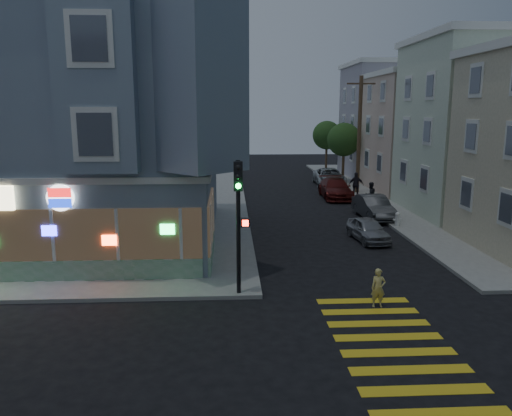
{
  "coord_description": "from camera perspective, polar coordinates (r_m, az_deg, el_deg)",
  "views": [
    {
      "loc": [
        1.88,
        -14.68,
        6.61
      ],
      "look_at": [
        2.95,
        5.29,
        2.65
      ],
      "focal_mm": 35.0,
      "sensor_mm": 36.0,
      "label": 1
    }
  ],
  "objects": [
    {
      "name": "street_tree_far",
      "position": [
        53.75,
        8.1,
        8.23
      ],
      "size": [
        3.0,
        3.0,
        5.3
      ],
      "color": "#4C3826",
      "rests_on": "sidewalk_ne"
    },
    {
      "name": "pedestrian_a",
      "position": [
        34.28,
        12.94,
        1.49
      ],
      "size": [
        1.0,
        0.89,
        1.7
      ],
      "primitive_type": "imported",
      "rotation": [
        0.0,
        0.0,
        3.5
      ],
      "color": "black",
      "rests_on": "sidewalk_ne"
    },
    {
      "name": "fire_hydrant",
      "position": [
        29.21,
        15.83,
        -1.18
      ],
      "size": [
        0.46,
        0.26,
        0.79
      ],
      "color": "white",
      "rests_on": "sidewalk_ne"
    },
    {
      "name": "street_tree_near",
      "position": [
        45.93,
        10.02,
        7.69
      ],
      "size": [
        3.0,
        3.0,
        5.3
      ],
      "color": "#4C3826",
      "rests_on": "sidewalk_ne"
    },
    {
      "name": "utility_pole",
      "position": [
        40.02,
        11.72,
        8.37
      ],
      "size": [
        2.2,
        0.3,
        9.0
      ],
      "color": "#4C3826",
      "rests_on": "sidewalk_ne"
    },
    {
      "name": "row_house_c",
      "position": [
        43.46,
        21.07,
        7.87
      ],
      "size": [
        12.0,
        8.6,
        9.0
      ],
      "primitive_type": "cube",
      "color": "#C4A897",
      "rests_on": "sidewalk_ne"
    },
    {
      "name": "parked_car_b",
      "position": [
        31.45,
        13.28,
        0.09
      ],
      "size": [
        1.75,
        4.43,
        1.44
      ],
      "primitive_type": "imported",
      "rotation": [
        0.0,
        0.0,
        0.05
      ],
      "color": "#3A3D40",
      "rests_on": "ground"
    },
    {
      "name": "row_house_d",
      "position": [
        51.79,
        17.07,
        9.37
      ],
      "size": [
        12.0,
        8.6,
        10.5
      ],
      "primitive_type": "cube",
      "color": "#938C9A",
      "rests_on": "sidewalk_ne"
    },
    {
      "name": "pedestrian_b",
      "position": [
        37.92,
        11.37,
        2.61
      ],
      "size": [
        1.15,
        0.59,
        1.89
      ],
      "primitive_type": "imported",
      "rotation": [
        0.0,
        0.0,
        3.02
      ],
      "color": "black",
      "rests_on": "sidewalk_ne"
    },
    {
      "name": "sidewalk_nw",
      "position": [
        41.22,
        -24.93,
        1.02
      ],
      "size": [
        33.0,
        42.0,
        0.15
      ],
      "primitive_type": "cube",
      "color": "gray",
      "rests_on": "ground"
    },
    {
      "name": "corner_building",
      "position": [
        26.86,
        -20.37,
        8.81
      ],
      "size": [
        14.6,
        14.6,
        11.4
      ],
      "color": "slate",
      "rests_on": "sidewalk_nw"
    },
    {
      "name": "traffic_signal",
      "position": [
        17.17,
        -1.98,
        0.32
      ],
      "size": [
        0.54,
        0.53,
        4.77
      ],
      "rotation": [
        0.0,
        0.0,
        -0.0
      ],
      "color": "black",
      "rests_on": "sidewalk_nw"
    },
    {
      "name": "row_house_b",
      "position": [
        35.4,
        27.08,
        8.03
      ],
      "size": [
        12.0,
        8.6,
        10.5
      ],
      "primitive_type": "cube",
      "color": "beige",
      "rests_on": "sidewalk_ne"
    },
    {
      "name": "parked_car_c",
      "position": [
        38.17,
        9.07,
        2.21
      ],
      "size": [
        2.21,
        5.17,
        1.48
      ],
      "primitive_type": "imported",
      "rotation": [
        0.0,
        0.0,
        -0.03
      ],
      "color": "#571614",
      "rests_on": "ground"
    },
    {
      "name": "parked_car_a",
      "position": [
        26.11,
        12.69,
        -2.42
      ],
      "size": [
        1.76,
        3.58,
        1.17
      ],
      "primitive_type": "imported",
      "rotation": [
        0.0,
        0.0,
        0.11
      ],
      "color": "#929398",
      "rests_on": "ground"
    },
    {
      "name": "running_child",
      "position": [
        17.6,
        13.81,
        -8.86
      ],
      "size": [
        0.5,
        0.35,
        1.34
      ],
      "primitive_type": "imported",
      "rotation": [
        0.0,
        0.0,
        -0.05
      ],
      "color": "#D2C26B",
      "rests_on": "ground"
    },
    {
      "name": "ground",
      "position": [
        16.21,
        -9.69,
        -13.04
      ],
      "size": [
        120.0,
        120.0,
        0.0
      ],
      "primitive_type": "plane",
      "color": "black",
      "rests_on": "ground"
    },
    {
      "name": "parked_car_d",
      "position": [
        44.71,
        8.36,
        3.54
      ],
      "size": [
        2.71,
        5.47,
        1.49
      ],
      "primitive_type": "imported",
      "rotation": [
        0.0,
        0.0,
        -0.04
      ],
      "color": "#A7AFB2",
      "rests_on": "ground"
    },
    {
      "name": "sidewalk_ne",
      "position": [
        43.69,
        25.9,
        1.46
      ],
      "size": [
        24.0,
        42.0,
        0.15
      ],
      "primitive_type": "cube",
      "color": "gray",
      "rests_on": "ground"
    }
  ]
}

